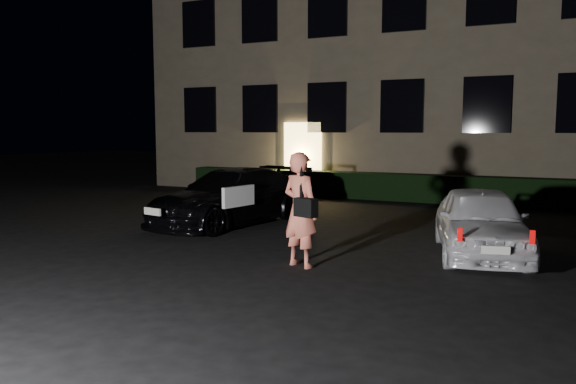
% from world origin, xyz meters
% --- Properties ---
extents(ground, '(80.00, 80.00, 0.00)m').
position_xyz_m(ground, '(0.00, 0.00, 0.00)').
color(ground, black).
rests_on(ground, ground).
extents(building, '(20.00, 8.11, 12.00)m').
position_xyz_m(building, '(-0.00, 14.99, 6.00)').
color(building, brown).
rests_on(building, ground).
extents(hedge, '(15.00, 0.70, 0.85)m').
position_xyz_m(hedge, '(0.00, 10.50, 0.42)').
color(hedge, black).
rests_on(hedge, ground).
extents(sedan, '(2.72, 4.84, 1.32)m').
position_xyz_m(sedan, '(-2.36, 4.26, 0.66)').
color(sedan, black).
rests_on(sedan, ground).
extents(hatch, '(2.28, 3.85, 1.23)m').
position_xyz_m(hatch, '(3.41, 3.32, 0.62)').
color(hatch, white).
rests_on(hatch, ground).
extents(man, '(0.80, 0.67, 1.89)m').
position_xyz_m(man, '(0.85, 1.17, 0.95)').
color(man, '#ED745C').
rests_on(man, ground).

